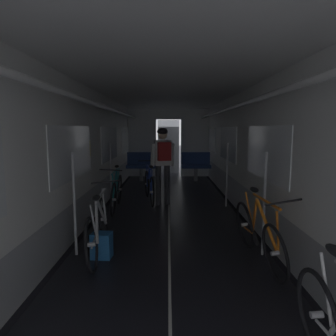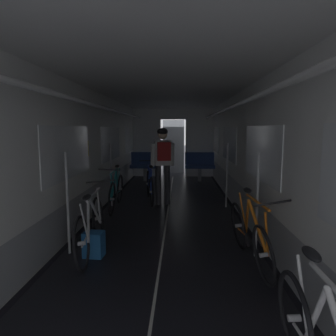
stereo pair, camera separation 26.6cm
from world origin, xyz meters
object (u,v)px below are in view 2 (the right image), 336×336
(bench_seat_far_right, at_px, (200,164))
(bicycle_blue_in_aisle, at_px, (150,186))
(bicycle_orange, at_px, (250,234))
(bicycle_teal, at_px, (116,191))
(person_cyclist_aisle, at_px, (163,158))
(bicycle_silver, at_px, (91,226))
(bench_seat_far_left, at_px, (145,164))
(backpack_on_floor, at_px, (94,244))

(bench_seat_far_right, bearing_deg, bicycle_blue_in_aisle, -114.75)
(bicycle_orange, relative_size, bicycle_teal, 1.00)
(person_cyclist_aisle, bearing_deg, bicycle_silver, -106.82)
(bench_seat_far_left, xyz_separation_m, bicycle_silver, (-0.06, -5.95, -0.19))
(bench_seat_far_left, relative_size, backpack_on_floor, 2.89)
(bench_seat_far_left, height_order, bicycle_blue_in_aisle, bench_seat_far_left)
(bench_seat_far_left, relative_size, bicycle_blue_in_aisle, 0.59)
(bicycle_teal, bearing_deg, bicycle_orange, -48.79)
(bench_seat_far_right, bearing_deg, bicycle_silver, -107.38)
(bench_seat_far_left, height_order, bicycle_silver, bench_seat_far_left)
(bicycle_silver, relative_size, person_cyclist_aisle, 0.98)
(bicycle_orange, xyz_separation_m, bicycle_silver, (-2.10, 0.24, 0.00))
(person_cyclist_aisle, xyz_separation_m, bicycle_blue_in_aisle, (-0.32, 0.27, -0.69))
(bicycle_silver, xyz_separation_m, person_cyclist_aisle, (0.83, 2.75, 0.69))
(bicycle_silver, bearing_deg, backpack_on_floor, -59.82)
(person_cyclist_aisle, distance_m, bicycle_blue_in_aisle, 0.80)
(bicycle_orange, xyz_separation_m, person_cyclist_aisle, (-1.27, 2.99, 0.69))
(bicycle_teal, xyz_separation_m, bicycle_blue_in_aisle, (0.66, 0.68, 0.00))
(bench_seat_far_left, xyz_separation_m, bicycle_teal, (-0.21, -3.62, -0.18))
(bench_seat_far_right, height_order, bicycle_orange, bicycle_orange)
(person_cyclist_aisle, relative_size, backpack_on_floor, 5.09)
(bicycle_orange, relative_size, bicycle_blue_in_aisle, 1.01)
(bicycle_orange, distance_m, backpack_on_floor, 2.05)
(backpack_on_floor, bearing_deg, bicycle_orange, -3.38)
(bicycle_orange, distance_m, bicycle_teal, 3.42)
(bench_seat_far_right, bearing_deg, bench_seat_far_left, 180.00)
(bicycle_silver, relative_size, bicycle_blue_in_aisle, 1.01)
(bench_seat_far_left, height_order, bicycle_orange, bicycle_orange)
(bench_seat_far_right, xyz_separation_m, person_cyclist_aisle, (-1.03, -3.20, 0.50))
(bicycle_blue_in_aisle, distance_m, backpack_on_floor, 3.17)
(bicycle_blue_in_aisle, bearing_deg, bicycle_silver, -99.59)
(bicycle_teal, bearing_deg, person_cyclist_aisle, 22.99)
(bicycle_orange, bearing_deg, bench_seat_far_left, 108.24)
(bench_seat_far_left, bearing_deg, bicycle_blue_in_aisle, -81.38)
(person_cyclist_aisle, bearing_deg, backpack_on_floor, -104.95)
(bench_seat_far_left, distance_m, bicycle_orange, 6.52)
(bicycle_silver, bearing_deg, bicycle_orange, -6.38)
(bicycle_teal, distance_m, bicycle_silver, 2.34)
(bicycle_orange, relative_size, person_cyclist_aisle, 0.98)
(bicycle_teal, relative_size, bicycle_blue_in_aisle, 1.01)
(bench_seat_far_right, xyz_separation_m, bicycle_teal, (-2.01, -3.62, -0.18))
(bench_seat_far_right, distance_m, bicycle_teal, 4.15)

